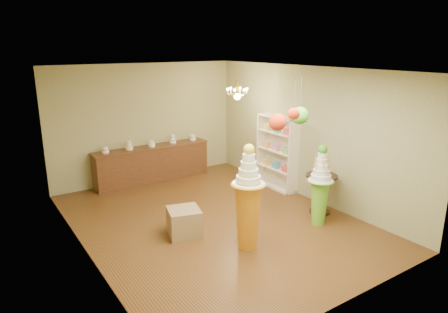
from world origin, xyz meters
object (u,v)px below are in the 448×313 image
pedestal_green (320,192)px  sideboard (153,163)px  pedestal_orange (248,207)px  round_table (321,189)px

pedestal_green → sideboard: size_ratio=0.53×
pedestal_green → sideboard: pedestal_green is taller
pedestal_orange → round_table: size_ratio=2.24×
pedestal_orange → pedestal_green: bearing=-0.5°
pedestal_orange → round_table: pedestal_orange is taller
round_table → pedestal_green: bearing=-139.9°
round_table → sideboard: bearing=118.3°
pedestal_orange → round_table: bearing=9.2°
pedestal_green → sideboard: bearing=111.2°
pedestal_green → pedestal_orange: bearing=179.5°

